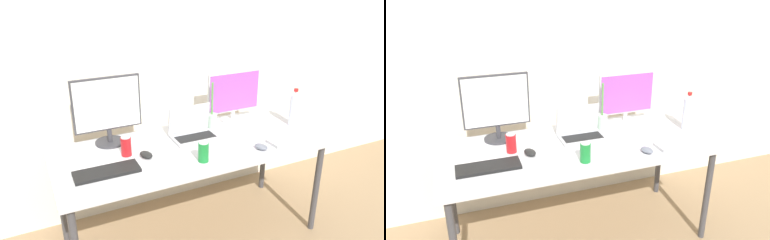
% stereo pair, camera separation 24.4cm
% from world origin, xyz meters
% --- Properties ---
extents(ground_plane, '(16.00, 16.00, 0.00)m').
position_xyz_m(ground_plane, '(0.00, 0.00, 0.00)').
color(ground_plane, '#9E7F5B').
extents(wall_back, '(7.00, 0.08, 2.60)m').
position_xyz_m(wall_back, '(0.00, 0.59, 1.30)').
color(wall_back, silver).
rests_on(wall_back, ground).
extents(work_desk, '(1.82, 0.76, 0.74)m').
position_xyz_m(work_desk, '(0.00, 0.00, 0.68)').
color(work_desk, '#424247').
rests_on(work_desk, ground).
extents(monitor_left, '(0.45, 0.20, 0.46)m').
position_xyz_m(monitor_left, '(-0.49, 0.27, 0.99)').
color(monitor_left, '#38383D').
rests_on(monitor_left, work_desk).
extents(monitor_center, '(0.44, 0.19, 0.39)m').
position_xyz_m(monitor_center, '(0.48, 0.26, 0.95)').
color(monitor_center, silver).
rests_on(monitor_center, work_desk).
extents(laptop_silver, '(0.31, 0.21, 0.22)m').
position_xyz_m(laptop_silver, '(0.06, 0.11, 0.79)').
color(laptop_silver, '#B7B7BC').
rests_on(laptop_silver, work_desk).
extents(keyboard_main, '(0.38, 0.14, 0.02)m').
position_xyz_m(keyboard_main, '(-0.61, -0.13, 0.75)').
color(keyboard_main, black).
rests_on(keyboard_main, work_desk).
extents(keyboard_aux, '(0.44, 0.15, 0.02)m').
position_xyz_m(keyboard_aux, '(0.69, -0.23, 0.75)').
color(keyboard_aux, '#B2B2B7').
rests_on(keyboard_aux, work_desk).
extents(mouse_by_keyboard, '(0.09, 0.11, 0.04)m').
position_xyz_m(mouse_by_keyboard, '(0.38, -0.25, 0.76)').
color(mouse_by_keyboard, slate).
rests_on(mouse_by_keyboard, work_desk).
extents(mouse_by_laptop, '(0.09, 0.12, 0.03)m').
position_xyz_m(mouse_by_laptop, '(-0.33, -0.03, 0.76)').
color(mouse_by_laptop, black).
rests_on(mouse_by_laptop, work_desk).
extents(water_bottle, '(0.07, 0.07, 0.29)m').
position_xyz_m(water_bottle, '(0.84, -0.02, 0.87)').
color(water_bottle, silver).
rests_on(water_bottle, work_desk).
extents(soda_can_near_keyboard, '(0.07, 0.07, 0.13)m').
position_xyz_m(soda_can_near_keyboard, '(-0.04, -0.24, 0.80)').
color(soda_can_near_keyboard, '#197F33').
rests_on(soda_can_near_keyboard, work_desk).
extents(soda_can_by_laptop, '(0.07, 0.07, 0.13)m').
position_xyz_m(soda_can_by_laptop, '(-0.44, 0.04, 0.80)').
color(soda_can_by_laptop, red).
rests_on(soda_can_by_laptop, work_desk).
extents(bamboo_vase, '(0.08, 0.08, 0.35)m').
position_xyz_m(bamboo_vase, '(0.25, 0.19, 0.81)').
color(bamboo_vase, '#B2D1B7').
rests_on(bamboo_vase, work_desk).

